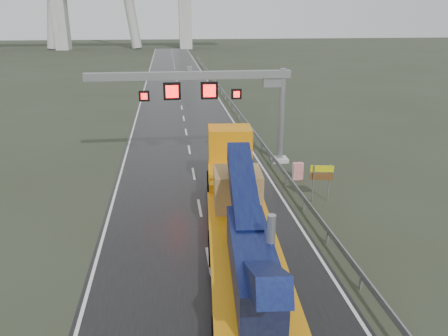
{
  "coord_description": "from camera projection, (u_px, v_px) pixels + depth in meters",
  "views": [
    {
      "loc": [
        -1.56,
        -13.76,
        10.92
      ],
      "look_at": [
        1.21,
        7.99,
        3.2
      ],
      "focal_mm": 35.0,
      "sensor_mm": 36.0,
      "label": 1
    }
  ],
  "objects": [
    {
      "name": "ground",
      "position": [
        219.0,
        317.0,
        16.69
      ],
      "size": [
        400.0,
        400.0,
        0.0
      ],
      "primitive_type": "plane",
      "color": "#2B3022",
      "rests_on": "ground"
    },
    {
      "name": "road",
      "position": [
        182.0,
        108.0,
        54.11
      ],
      "size": [
        11.0,
        200.0,
        0.02
      ],
      "primitive_type": "cube",
      "color": "black",
      "rests_on": "ground"
    },
    {
      "name": "guardrail",
      "position": [
        244.0,
        119.0,
        45.25
      ],
      "size": [
        0.2,
        140.0,
        1.4
      ],
      "primitive_type": null,
      "color": "gray",
      "rests_on": "ground"
    },
    {
      "name": "sign_gantry",
      "position": [
        219.0,
        91.0,
        31.91
      ],
      "size": [
        14.9,
        1.2,
        7.42
      ],
      "color": "#AEAEA9",
      "rests_on": "ground"
    },
    {
      "name": "heavy_haul_truck",
      "position": [
        240.0,
        207.0,
        21.62
      ],
      "size": [
        4.57,
        21.19,
        4.94
      ],
      "rotation": [
        0.0,
        0.0,
        -0.07
      ],
      "color": "#C8820B",
      "rests_on": "ground"
    },
    {
      "name": "exit_sign_pair",
      "position": [
        322.0,
        176.0,
        26.43
      ],
      "size": [
        1.39,
        0.31,
        2.4
      ],
      "rotation": [
        0.0,
        0.0,
        -0.18
      ],
      "color": "#93979B",
      "rests_on": "ground"
    },
    {
      "name": "striped_barrier",
      "position": [
        298.0,
        171.0,
        30.44
      ],
      "size": [
        0.72,
        0.4,
        1.2
      ],
      "primitive_type": "cube",
      "rotation": [
        0.0,
        0.0,
        0.02
      ],
      "color": "red",
      "rests_on": "ground"
    }
  ]
}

